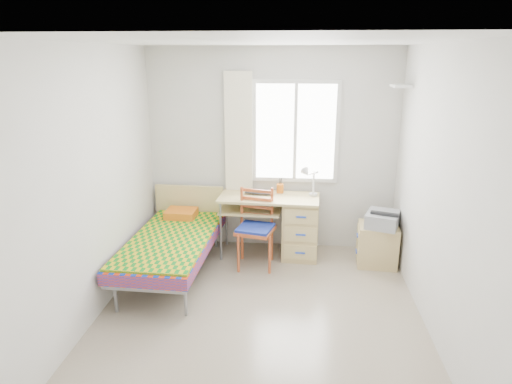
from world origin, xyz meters
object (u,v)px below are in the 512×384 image
at_px(desk, 295,224).
at_px(chair, 256,223).
at_px(bed, 173,241).
at_px(printer, 383,219).
at_px(cabinet, 377,245).

xyz_separation_m(desk, chair, (-0.46, -0.32, 0.11)).
bearing_deg(bed, printer, 11.68).
bearing_deg(printer, desk, -172.37).
bearing_deg(chair, desk, 47.34).
bearing_deg(printer, chair, -156.91).
bearing_deg(desk, bed, -153.39).
distance_m(desk, printer, 1.08).
xyz_separation_m(desk, printer, (1.05, -0.21, 0.18)).
bearing_deg(desk, chair, -142.74).
height_order(cabinet, printer, printer).
distance_m(cabinet, printer, 0.35).
height_order(chair, cabinet, chair).
xyz_separation_m(bed, cabinet, (2.42, 0.45, -0.15)).
height_order(bed, chair, chair).
distance_m(chair, printer, 1.52).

